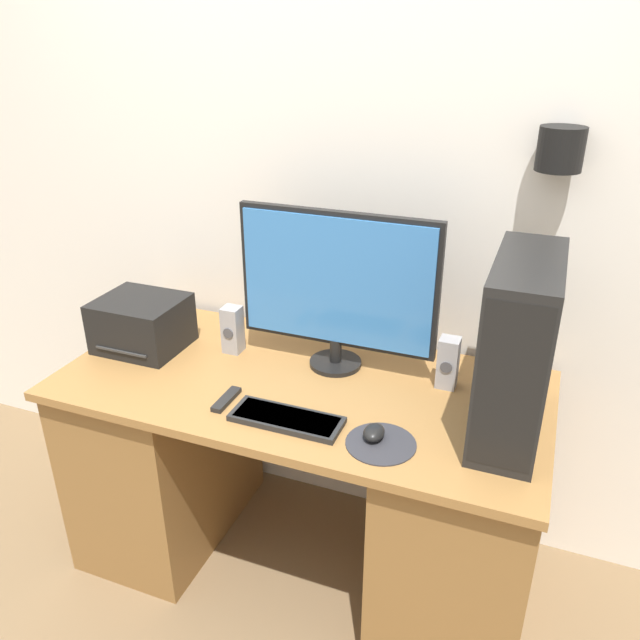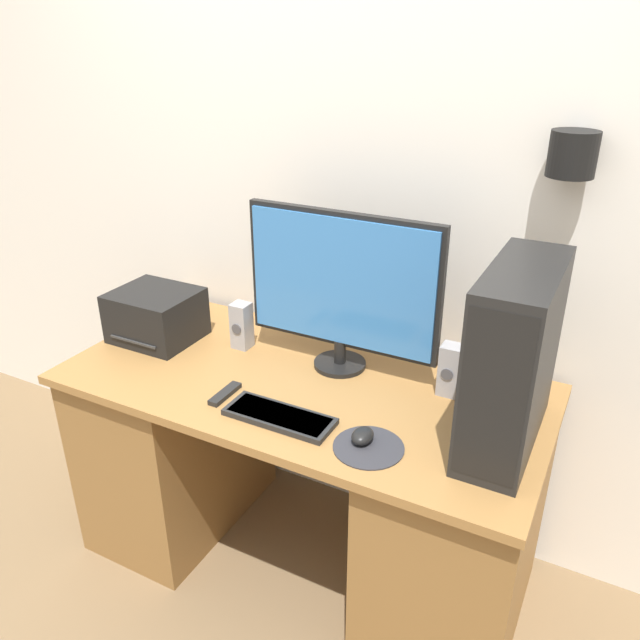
{
  "view_description": "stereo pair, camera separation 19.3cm",
  "coord_description": "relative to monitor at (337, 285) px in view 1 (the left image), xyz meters",
  "views": [
    {
      "loc": [
        0.7,
        -1.24,
        1.86
      ],
      "look_at": [
        0.07,
        0.38,
        1.03
      ],
      "focal_mm": 35.0,
      "sensor_mm": 36.0,
      "label": 1
    },
    {
      "loc": [
        0.88,
        -1.16,
        1.86
      ],
      "look_at": [
        0.07,
        0.38,
        1.03
      ],
      "focal_mm": 35.0,
      "sensor_mm": 36.0,
      "label": 2
    }
  ],
  "objects": [
    {
      "name": "monitor",
      "position": [
        0.0,
        0.0,
        0.0
      ],
      "size": [
        0.68,
        0.18,
        0.54
      ],
      "color": "black",
      "rests_on": "desk"
    },
    {
      "name": "speaker_right",
      "position": [
        0.38,
        -0.0,
        -0.21
      ],
      "size": [
        0.06,
        0.07,
        0.17
      ],
      "color": "#99999E",
      "rests_on": "desk"
    },
    {
      "name": "keyboard",
      "position": [
        -0.02,
        -0.38,
        -0.29
      ],
      "size": [
        0.34,
        0.13,
        0.02
      ],
      "color": "black",
      "rests_on": "desk"
    },
    {
      "name": "mouse",
      "position": [
        0.25,
        -0.37,
        -0.27
      ],
      "size": [
        0.06,
        0.08,
        0.04
      ],
      "color": "black",
      "rests_on": "mousepad"
    },
    {
      "name": "desk",
      "position": [
        -0.07,
        -0.15,
        -0.68
      ],
      "size": [
        1.6,
        0.77,
        0.79
      ],
      "color": "olive",
      "rests_on": "ground_plane"
    },
    {
      "name": "wall_back",
      "position": [
        -0.07,
        0.29,
        0.26
      ],
      "size": [
        6.4,
        0.18,
        2.7
      ],
      "color": "white",
      "rests_on": "ground_plane"
    },
    {
      "name": "remote_control",
      "position": [
        -0.24,
        -0.35,
        -0.29
      ],
      "size": [
        0.03,
        0.14,
        0.02
      ],
      "color": "black",
      "rests_on": "desk"
    },
    {
      "name": "mousepad",
      "position": [
        0.27,
        -0.38,
        -0.3
      ],
      "size": [
        0.2,
        0.2,
        0.0
      ],
      "color": "#2D2D33",
      "rests_on": "desk"
    },
    {
      "name": "computer_tower",
      "position": [
        0.59,
        -0.17,
        -0.04
      ],
      "size": [
        0.18,
        0.47,
        0.52
      ],
      "color": "black",
      "rests_on": "desk"
    },
    {
      "name": "printer",
      "position": [
        -0.7,
        -0.13,
        -0.21
      ],
      "size": [
        0.3,
        0.26,
        0.19
      ],
      "color": "black",
      "rests_on": "desk"
    },
    {
      "name": "speaker_left",
      "position": [
        -0.38,
        -0.04,
        -0.21
      ],
      "size": [
        0.06,
        0.07,
        0.17
      ],
      "color": "#99999E",
      "rests_on": "desk"
    }
  ]
}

